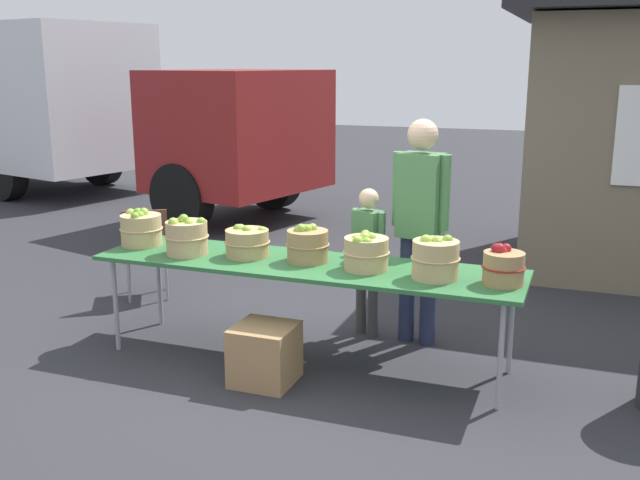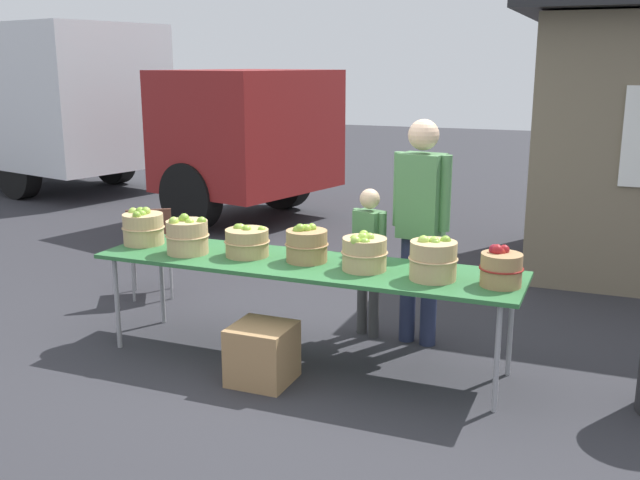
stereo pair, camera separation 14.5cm
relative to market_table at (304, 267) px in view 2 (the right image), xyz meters
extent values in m
plane|color=#2D2D33|center=(0.00, 0.00, -0.72)|extent=(40.00, 40.00, 0.00)
cube|color=#2D6B38|center=(0.00, 0.00, 0.02)|extent=(3.10, 0.76, 0.03)
cylinder|color=#99999E|center=(-1.43, -0.30, -0.36)|extent=(0.04, 0.04, 0.72)
cylinder|color=#99999E|center=(1.43, -0.30, -0.36)|extent=(0.04, 0.04, 0.72)
cylinder|color=#99999E|center=(-1.43, 0.30, -0.36)|extent=(0.04, 0.04, 0.72)
cylinder|color=#99999E|center=(1.43, 0.30, -0.36)|extent=(0.04, 0.04, 0.72)
cylinder|color=tan|center=(-1.40, 0.04, 0.15)|extent=(0.32, 0.32, 0.24)
torus|color=tan|center=(-1.40, 0.04, 0.17)|extent=(0.34, 0.34, 0.01)
sphere|color=#7AA833|center=(-1.44, 0.07, 0.28)|extent=(0.08, 0.08, 0.08)
sphere|color=#7AA833|center=(-1.38, -0.06, 0.29)|extent=(0.06, 0.06, 0.06)
sphere|color=#7AA833|center=(-1.39, 0.08, 0.29)|extent=(0.07, 0.07, 0.07)
sphere|color=#9EC647|center=(-1.38, 0.07, 0.29)|extent=(0.07, 0.07, 0.07)
sphere|color=#7AA833|center=(-1.39, 0.02, 0.27)|extent=(0.08, 0.08, 0.08)
sphere|color=#9EC647|center=(-1.51, 0.07, 0.27)|extent=(0.08, 0.08, 0.08)
cylinder|color=tan|center=(-0.92, -0.08, 0.16)|extent=(0.31, 0.31, 0.25)
torus|color=tan|center=(-0.92, -0.08, 0.17)|extent=(0.33, 0.33, 0.01)
sphere|color=#7AA833|center=(-0.80, -0.06, 0.28)|extent=(0.07, 0.07, 0.07)
sphere|color=#9EC647|center=(-0.97, -0.17, 0.29)|extent=(0.08, 0.08, 0.08)
sphere|color=#8CB738|center=(-0.87, -0.11, 0.28)|extent=(0.07, 0.07, 0.07)
sphere|color=#8CB738|center=(-0.96, -0.08, 0.29)|extent=(0.07, 0.07, 0.07)
sphere|color=#7AA833|center=(-0.94, -0.08, 0.30)|extent=(0.07, 0.07, 0.07)
cylinder|color=tan|center=(-0.47, 0.02, 0.13)|extent=(0.32, 0.32, 0.20)
torus|color=tan|center=(-0.47, 0.02, 0.14)|extent=(0.34, 0.34, 0.01)
sphere|color=#8CB738|center=(-0.47, 0.02, 0.23)|extent=(0.07, 0.07, 0.07)
sphere|color=#8CB738|center=(-0.37, 0.07, 0.23)|extent=(0.06, 0.06, 0.06)
sphere|color=#7AA833|center=(-0.47, 0.02, 0.23)|extent=(0.07, 0.07, 0.07)
sphere|color=#9EC647|center=(-0.53, 0.05, 0.23)|extent=(0.08, 0.08, 0.08)
sphere|color=#7AA833|center=(-0.47, 0.01, 0.23)|extent=(0.06, 0.06, 0.06)
sphere|color=#7AA833|center=(-0.55, 0.04, 0.23)|extent=(0.07, 0.07, 0.07)
cylinder|color=#A87F51|center=(0.00, 0.05, 0.15)|extent=(0.30, 0.30, 0.23)
torus|color=#A87F51|center=(0.00, 0.05, 0.16)|extent=(0.32, 0.32, 0.01)
sphere|color=#8CB738|center=(0.02, 0.09, 0.27)|extent=(0.07, 0.07, 0.07)
sphere|color=#7AA833|center=(-0.05, 0.01, 0.26)|extent=(0.08, 0.08, 0.08)
sphere|color=#9EC647|center=(-0.03, 0.08, 0.26)|extent=(0.07, 0.07, 0.07)
sphere|color=#8CB738|center=(0.00, 0.05, 0.27)|extent=(0.07, 0.07, 0.07)
sphere|color=#7AA833|center=(-0.04, 0.02, 0.28)|extent=(0.07, 0.07, 0.07)
cylinder|color=tan|center=(0.46, -0.01, 0.15)|extent=(0.31, 0.31, 0.23)
torus|color=tan|center=(0.46, -0.01, 0.16)|extent=(0.33, 0.33, 0.01)
sphere|color=#9EC647|center=(0.39, -0.03, 0.25)|extent=(0.07, 0.07, 0.07)
sphere|color=#8CB738|center=(0.45, -0.01, 0.28)|extent=(0.07, 0.07, 0.07)
sphere|color=#9EC647|center=(0.45, -0.03, 0.26)|extent=(0.08, 0.08, 0.08)
sphere|color=#7AA833|center=(0.49, -0.10, 0.25)|extent=(0.08, 0.08, 0.08)
sphere|color=#9EC647|center=(0.49, 0.00, 0.26)|extent=(0.07, 0.07, 0.07)
sphere|color=#9EC647|center=(0.44, -0.03, 0.26)|extent=(0.07, 0.07, 0.07)
sphere|color=#9EC647|center=(0.43, -0.13, 0.26)|extent=(0.07, 0.07, 0.07)
cylinder|color=tan|center=(0.95, -0.06, 0.16)|extent=(0.31, 0.31, 0.26)
torus|color=tan|center=(0.95, -0.06, 0.17)|extent=(0.33, 0.33, 0.01)
sphere|color=#7AA833|center=(0.96, -0.06, 0.27)|extent=(0.07, 0.07, 0.07)
sphere|color=#9EC647|center=(0.95, -0.05, 0.29)|extent=(0.07, 0.07, 0.07)
sphere|color=#7AA833|center=(1.01, 0.00, 0.29)|extent=(0.07, 0.07, 0.07)
sphere|color=#9EC647|center=(0.88, -0.07, 0.29)|extent=(0.08, 0.08, 0.08)
cylinder|color=#A87F51|center=(1.39, -0.04, 0.14)|extent=(0.26, 0.26, 0.21)
torus|color=maroon|center=(1.39, -0.04, 0.15)|extent=(0.28, 0.28, 0.01)
sphere|color=#B22319|center=(1.37, -0.01, 0.24)|extent=(0.08, 0.08, 0.08)
sphere|color=maroon|center=(1.39, 0.01, 0.26)|extent=(0.07, 0.07, 0.07)
sphere|color=maroon|center=(1.35, -0.03, 0.26)|extent=(0.08, 0.08, 0.08)
sphere|color=maroon|center=(1.33, -0.02, 0.27)|extent=(0.07, 0.07, 0.07)
cylinder|color=#262D4C|center=(0.76, 0.65, -0.29)|extent=(0.12, 0.12, 0.85)
cylinder|color=#262D4C|center=(0.59, 0.68, -0.29)|extent=(0.12, 0.12, 0.85)
cube|color=#4C7F4C|center=(0.68, 0.67, 0.45)|extent=(0.35, 0.28, 0.64)
sphere|color=beige|center=(0.68, 0.67, 0.91)|extent=(0.23, 0.23, 0.23)
cylinder|color=#4C7F4C|center=(0.86, 0.64, 0.49)|extent=(0.09, 0.09, 0.57)
cylinder|color=#4C7F4C|center=(0.49, 0.70, 0.49)|extent=(0.09, 0.09, 0.57)
cylinder|color=#3F3F3F|center=(0.32, 0.66, -0.42)|extent=(0.09, 0.09, 0.58)
cylinder|color=#3F3F3F|center=(0.21, 0.70, -0.42)|extent=(0.09, 0.09, 0.58)
cube|color=#4C7F4C|center=(0.26, 0.68, 0.09)|extent=(0.26, 0.23, 0.44)
sphere|color=beige|center=(0.26, 0.68, 0.40)|extent=(0.16, 0.16, 0.16)
cylinder|color=#4C7F4C|center=(0.38, 0.64, 0.11)|extent=(0.06, 0.06, 0.39)
cylinder|color=#4C7F4C|center=(0.14, 0.73, 0.11)|extent=(0.06, 0.06, 0.39)
cube|color=silver|center=(-7.24, 5.44, 0.88)|extent=(4.61, 3.16, 2.30)
cube|color=maroon|center=(-2.68, 4.29, 0.53)|extent=(2.26, 2.48, 1.60)
cube|color=black|center=(-1.86, 4.08, 0.85)|extent=(0.47, 1.72, 0.80)
cylinder|color=black|center=(-2.60, 5.25, -0.27)|extent=(0.94, 0.49, 0.90)
cylinder|color=black|center=(-3.07, 3.41, -0.27)|extent=(0.94, 0.49, 0.90)
cylinder|color=black|center=(-6.42, 6.22, -0.27)|extent=(0.94, 0.49, 0.90)
cylinder|color=black|center=(-6.89, 4.37, -0.27)|extent=(0.94, 0.49, 0.90)
cube|color=brown|center=(-1.96, 0.91, -0.28)|extent=(0.55, 0.55, 0.04)
cube|color=brown|center=(-1.86, 0.76, -0.06)|extent=(0.35, 0.24, 0.40)
cylinder|color=gray|center=(-1.91, 1.15, -0.51)|extent=(0.02, 0.02, 0.42)
cylinder|color=gray|center=(-2.19, 0.96, -0.51)|extent=(0.02, 0.02, 0.42)
cylinder|color=gray|center=(-1.72, 0.86, -0.51)|extent=(0.02, 0.02, 0.42)
cylinder|color=gray|center=(-2.00, 0.68, -0.51)|extent=(0.02, 0.02, 0.42)
cube|color=#A87F51|center=(-0.13, -0.44, -0.51)|extent=(0.41, 0.41, 0.41)
camera|label=1|loc=(1.86, -4.69, 1.43)|focal=41.09mm
camera|label=2|loc=(2.00, -4.64, 1.43)|focal=41.09mm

